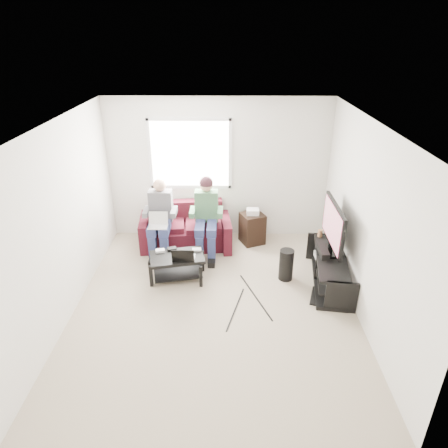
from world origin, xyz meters
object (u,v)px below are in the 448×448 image
at_px(tv, 333,226).
at_px(sofa, 186,230).
at_px(coffee_table, 177,262).
at_px(end_table, 252,228).
at_px(tv_stand, 329,271).
at_px(subwoofer, 286,265).

bearing_deg(tv, sofa, 154.35).
height_order(coffee_table, end_table, end_table).
xyz_separation_m(tv_stand, subwoofer, (-0.66, 0.11, 0.04)).
distance_m(coffee_table, subwoofer, 1.72).
xyz_separation_m(tv_stand, end_table, (-1.14, 1.33, 0.08)).
bearing_deg(tv_stand, sofa, 152.44).
relative_size(sofa, subwoofer, 3.33).
bearing_deg(tv_stand, end_table, 130.59).
height_order(tv, end_table, tv).
distance_m(coffee_table, end_table, 1.75).
height_order(coffee_table, tv, tv).
bearing_deg(coffee_table, tv_stand, -2.42).
xyz_separation_m(sofa, coffee_table, (-0.02, -1.13, 0.01)).
height_order(coffee_table, subwoofer, subwoofer).
xyz_separation_m(sofa, tv_stand, (2.36, -1.23, -0.07)).
distance_m(coffee_table, tv_stand, 2.39).
bearing_deg(subwoofer, sofa, 146.56).
relative_size(sofa, tv_stand, 1.11).
distance_m(sofa, subwoofer, 2.04).
height_order(tv_stand, subwoofer, subwoofer).
distance_m(subwoofer, end_table, 1.31).
xyz_separation_m(sofa, subwoofer, (1.70, -1.12, -0.04)).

